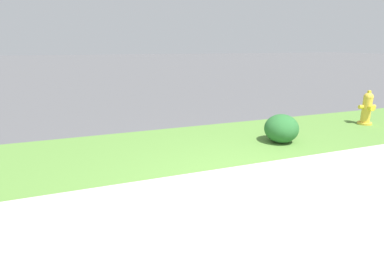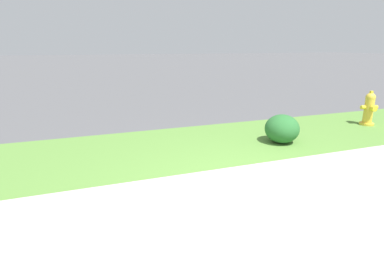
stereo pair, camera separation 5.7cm
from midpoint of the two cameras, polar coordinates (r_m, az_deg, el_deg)
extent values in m
plane|color=#515154|center=(3.59, 16.61, -14.22)|extent=(120.00, 120.00, 0.00)
cube|color=#BCB7AD|center=(3.59, 16.61, -14.15)|extent=(18.00, 2.39, 0.01)
cube|color=#568438|center=(5.51, 1.84, -2.92)|extent=(18.00, 2.38, 0.01)
cylinder|color=gold|center=(7.87, 29.81, 0.79)|extent=(0.30, 0.30, 0.05)
cylinder|color=gold|center=(7.80, 30.11, 3.02)|extent=(0.20, 0.20, 0.58)
sphere|color=gold|center=(7.76, 30.40, 5.09)|extent=(0.21, 0.21, 0.21)
cube|color=yellow|center=(7.74, 30.52, 5.96)|extent=(0.07, 0.07, 0.06)
cylinder|color=yellow|center=(7.88, 31.02, 3.51)|extent=(0.11, 0.11, 0.09)
cylinder|color=yellow|center=(7.71, 29.32, 3.52)|extent=(0.11, 0.11, 0.09)
cylinder|color=yellow|center=(7.68, 30.82, 3.27)|extent=(0.14, 0.13, 0.12)
ellipsoid|color=#28662D|center=(5.73, 16.38, -0.10)|extent=(0.62, 0.62, 0.53)
camera|label=1|loc=(0.03, -90.33, -0.09)|focal=28.00mm
camera|label=2|loc=(0.03, 89.67, 0.09)|focal=28.00mm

